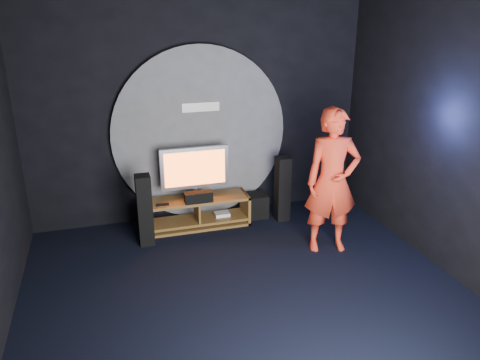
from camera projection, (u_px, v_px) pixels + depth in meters
name	position (u px, v px, depth m)	size (l,w,h in m)	color
floor	(251.00, 302.00, 5.20)	(5.00, 5.00, 0.00)	black
back_wall	(199.00, 104.00, 6.83)	(5.00, 0.04, 3.50)	black
front_wall	(408.00, 288.00, 2.34)	(5.00, 0.04, 3.50)	black
right_wall	(463.00, 132.00, 5.26)	(0.04, 5.00, 3.50)	black
wall_disc_panel	(201.00, 134.00, 6.94)	(2.60, 0.11, 2.60)	#515156
media_console	(198.00, 214.00, 6.92)	(1.53, 0.45, 0.45)	brown
tv	(195.00, 170.00, 6.75)	(0.99, 0.22, 0.75)	#A6A6AD
center_speaker	(198.00, 197.00, 6.68)	(0.40, 0.15, 0.15)	black
remote	(163.00, 205.00, 6.58)	(0.18, 0.05, 0.02)	black
tower_speaker_left	(145.00, 210.00, 6.31)	(0.20, 0.22, 1.00)	black
tower_speaker_right	(282.00, 189.00, 7.06)	(0.20, 0.22, 1.00)	black
subwoofer	(256.00, 205.00, 7.26)	(0.33, 0.33, 0.36)	black
player	(332.00, 181.00, 6.03)	(0.70, 0.46, 1.92)	red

